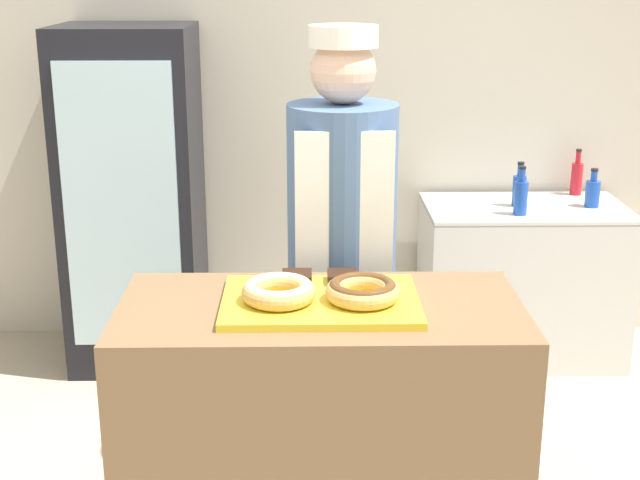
{
  "coord_description": "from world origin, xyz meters",
  "views": [
    {
      "loc": [
        -0.04,
        -2.56,
        1.97
      ],
      "look_at": [
        0.0,
        0.1,
        1.15
      ],
      "focal_mm": 50.0,
      "sensor_mm": 36.0,
      "label": 1
    }
  ],
  "objects_px": {
    "brownie_back_left": "(297,277)",
    "bottle_blue_b_b": "(521,196)",
    "donut_chocolate_glaze": "(362,290)",
    "bottle_blue": "(593,192)",
    "serving_tray": "(321,302)",
    "baker_person": "(342,256)",
    "donut_light_glaze": "(279,290)",
    "chest_freezer": "(521,280)",
    "bottle_blue_b": "(519,189)",
    "brownie_back_right": "(343,277)",
    "beverage_fridge": "(134,199)",
    "bottle_red": "(577,177)"
  },
  "relations": [
    {
      "from": "donut_light_glaze",
      "to": "bottle_blue_b",
      "type": "height_order",
      "value": "donut_light_glaze"
    },
    {
      "from": "brownie_back_left",
      "to": "bottle_red",
      "type": "xyz_separation_m",
      "value": [
        1.46,
        1.86,
        -0.11
      ]
    },
    {
      "from": "bottle_blue",
      "to": "bottle_red",
      "type": "relative_size",
      "value": 0.8
    },
    {
      "from": "baker_person",
      "to": "chest_freezer",
      "type": "height_order",
      "value": "baker_person"
    },
    {
      "from": "bottle_blue",
      "to": "serving_tray",
      "type": "bearing_deg",
      "value": -128.59
    },
    {
      "from": "donut_light_glaze",
      "to": "bottle_blue_b",
      "type": "relative_size",
      "value": 1.01
    },
    {
      "from": "baker_person",
      "to": "serving_tray",
      "type": "bearing_deg",
      "value": -98.71
    },
    {
      "from": "donut_light_glaze",
      "to": "donut_chocolate_glaze",
      "type": "relative_size",
      "value": 1.0
    },
    {
      "from": "bottle_blue_b_b",
      "to": "brownie_back_right",
      "type": "bearing_deg",
      "value": -122.36
    },
    {
      "from": "bottle_red",
      "to": "bottle_blue_b_b",
      "type": "height_order",
      "value": "bottle_red"
    },
    {
      "from": "donut_light_glaze",
      "to": "brownie_back_right",
      "type": "xyz_separation_m",
      "value": [
        0.2,
        0.17,
        -0.02
      ]
    },
    {
      "from": "serving_tray",
      "to": "beverage_fridge",
      "type": "relative_size",
      "value": 0.36
    },
    {
      "from": "serving_tray",
      "to": "donut_chocolate_glaze",
      "type": "xyz_separation_m",
      "value": [
        0.13,
        -0.02,
        0.05
      ]
    },
    {
      "from": "donut_light_glaze",
      "to": "brownie_back_right",
      "type": "bearing_deg",
      "value": 40.15
    },
    {
      "from": "brownie_back_right",
      "to": "beverage_fridge",
      "type": "height_order",
      "value": "beverage_fridge"
    },
    {
      "from": "donut_chocolate_glaze",
      "to": "baker_person",
      "type": "relative_size",
      "value": 0.13
    },
    {
      "from": "donut_light_glaze",
      "to": "brownie_back_right",
      "type": "relative_size",
      "value": 2.39
    },
    {
      "from": "donut_light_glaze",
      "to": "baker_person",
      "type": "distance_m",
      "value": 0.65
    },
    {
      "from": "serving_tray",
      "to": "brownie_back_left",
      "type": "relative_size",
      "value": 6.32
    },
    {
      "from": "baker_person",
      "to": "bottle_blue_b",
      "type": "height_order",
      "value": "baker_person"
    },
    {
      "from": "brownie_back_left",
      "to": "bottle_red",
      "type": "distance_m",
      "value": 2.37
    },
    {
      "from": "serving_tray",
      "to": "bottle_red",
      "type": "distance_m",
      "value": 2.44
    },
    {
      "from": "serving_tray",
      "to": "bottle_red",
      "type": "relative_size",
      "value": 2.47
    },
    {
      "from": "bottle_blue",
      "to": "chest_freezer",
      "type": "bearing_deg",
      "value": 177.27
    },
    {
      "from": "serving_tray",
      "to": "baker_person",
      "type": "xyz_separation_m",
      "value": [
        0.09,
        0.58,
        -0.05
      ]
    },
    {
      "from": "baker_person",
      "to": "beverage_fridge",
      "type": "bearing_deg",
      "value": 130.21
    },
    {
      "from": "brownie_back_right",
      "to": "bottle_blue_b",
      "type": "distance_m",
      "value": 1.89
    },
    {
      "from": "bottle_blue_b_b",
      "to": "donut_light_glaze",
      "type": "bearing_deg",
      "value": -124.64
    },
    {
      "from": "bottle_blue_b",
      "to": "brownie_back_right",
      "type": "bearing_deg",
      "value": -120.49
    },
    {
      "from": "serving_tray",
      "to": "baker_person",
      "type": "bearing_deg",
      "value": 81.29
    },
    {
      "from": "serving_tray",
      "to": "chest_freezer",
      "type": "bearing_deg",
      "value": 58.75
    },
    {
      "from": "brownie_back_left",
      "to": "brownie_back_right",
      "type": "distance_m",
      "value": 0.15
    },
    {
      "from": "brownie_back_left",
      "to": "beverage_fridge",
      "type": "distance_m",
      "value": 1.82
    },
    {
      "from": "chest_freezer",
      "to": "bottle_blue",
      "type": "xyz_separation_m",
      "value": [
        0.33,
        -0.02,
        0.47
      ]
    },
    {
      "from": "brownie_back_right",
      "to": "baker_person",
      "type": "distance_m",
      "value": 0.45
    },
    {
      "from": "bottle_blue",
      "to": "baker_person",
      "type": "bearing_deg",
      "value": -138.27
    },
    {
      "from": "brownie_back_right",
      "to": "bottle_blue_b",
      "type": "height_order",
      "value": "bottle_blue_b"
    },
    {
      "from": "donut_chocolate_glaze",
      "to": "bottle_blue",
      "type": "relative_size",
      "value": 1.16
    },
    {
      "from": "brownie_back_left",
      "to": "bottle_blue_b_b",
      "type": "height_order",
      "value": "bottle_blue_b_b"
    },
    {
      "from": "brownie_back_left",
      "to": "bottle_blue",
      "type": "bearing_deg",
      "value": 47.5
    },
    {
      "from": "donut_chocolate_glaze",
      "to": "bottle_blue",
      "type": "distance_m",
      "value": 2.19
    },
    {
      "from": "brownie_back_left",
      "to": "donut_light_glaze",
      "type": "bearing_deg",
      "value": -107.6
    },
    {
      "from": "donut_chocolate_glaze",
      "to": "baker_person",
      "type": "xyz_separation_m",
      "value": [
        -0.04,
        0.61,
        -0.09
      ]
    },
    {
      "from": "bottle_blue",
      "to": "bottle_red",
      "type": "height_order",
      "value": "bottle_red"
    },
    {
      "from": "bottle_red",
      "to": "bottle_blue",
      "type": "bearing_deg",
      "value": -88.0
    },
    {
      "from": "brownie_back_left",
      "to": "donut_chocolate_glaze",
      "type": "bearing_deg",
      "value": -40.15
    },
    {
      "from": "serving_tray",
      "to": "chest_freezer",
      "type": "relative_size",
      "value": 0.6
    },
    {
      "from": "donut_light_glaze",
      "to": "brownie_back_left",
      "type": "height_order",
      "value": "donut_light_glaze"
    },
    {
      "from": "donut_chocolate_glaze",
      "to": "brownie_back_left",
      "type": "bearing_deg",
      "value": 139.85
    },
    {
      "from": "bottle_blue_b_b",
      "to": "serving_tray",
      "type": "bearing_deg",
      "value": -121.88
    }
  ]
}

